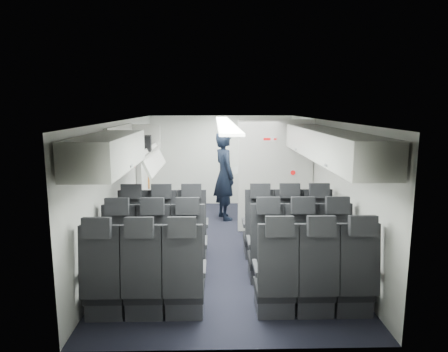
{
  "coord_description": "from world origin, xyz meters",
  "views": [
    {
      "loc": [
        -0.18,
        -6.6,
        2.39
      ],
      "look_at": [
        0.0,
        0.4,
        1.15
      ],
      "focal_mm": 32.0,
      "sensor_mm": 36.0,
      "label": 1
    }
  ],
  "objects_px": {
    "flight_attendant": "(225,176)",
    "boarding_door": "(143,176)",
    "carry_on_bag": "(138,144)",
    "galley_unit": "(262,167)",
    "seat_row_rear": "(230,282)",
    "seat_row_mid": "(227,253)",
    "seat_row_front": "(225,233)"
  },
  "relations": [
    {
      "from": "seat_row_front",
      "to": "seat_row_mid",
      "type": "xyz_separation_m",
      "value": [
        0.0,
        -0.9,
        0.0
      ]
    },
    {
      "from": "carry_on_bag",
      "to": "seat_row_rear",
      "type": "bearing_deg",
      "value": -61.02
    },
    {
      "from": "flight_attendant",
      "to": "boarding_door",
      "type": "bearing_deg",
      "value": 75.92
    },
    {
      "from": "galley_unit",
      "to": "carry_on_bag",
      "type": "relative_size",
      "value": 4.56
    },
    {
      "from": "galley_unit",
      "to": "carry_on_bag",
      "type": "distance_m",
      "value": 3.91
    },
    {
      "from": "seat_row_front",
      "to": "seat_row_rear",
      "type": "distance_m",
      "value": 1.8
    },
    {
      "from": "boarding_door",
      "to": "carry_on_bag",
      "type": "bearing_deg",
      "value": -81.98
    },
    {
      "from": "seat_row_rear",
      "to": "boarding_door",
      "type": "height_order",
      "value": "boarding_door"
    },
    {
      "from": "seat_row_mid",
      "to": "seat_row_rear",
      "type": "relative_size",
      "value": 1.0
    },
    {
      "from": "seat_row_front",
      "to": "boarding_door",
      "type": "xyz_separation_m",
      "value": [
        -1.64,
        2.09,
        0.55
      ]
    },
    {
      "from": "seat_row_front",
      "to": "boarding_door",
      "type": "relative_size",
      "value": 1.79
    },
    {
      "from": "seat_row_mid",
      "to": "seat_row_rear",
      "type": "height_order",
      "value": "same"
    },
    {
      "from": "boarding_door",
      "to": "flight_attendant",
      "type": "xyz_separation_m",
      "value": [
        1.68,
        0.13,
        -0.02
      ]
    },
    {
      "from": "seat_row_mid",
      "to": "carry_on_bag",
      "type": "relative_size",
      "value": 8.0
    },
    {
      "from": "boarding_door",
      "to": "flight_attendant",
      "type": "height_order",
      "value": "boarding_door"
    },
    {
      "from": "flight_attendant",
      "to": "galley_unit",
      "type": "bearing_deg",
      "value": -59.52
    },
    {
      "from": "seat_row_front",
      "to": "carry_on_bag",
      "type": "relative_size",
      "value": 8.0
    },
    {
      "from": "flight_attendant",
      "to": "carry_on_bag",
      "type": "xyz_separation_m",
      "value": [
        -1.42,
        -1.98,
        0.87
      ]
    },
    {
      "from": "seat_row_rear",
      "to": "flight_attendant",
      "type": "height_order",
      "value": "flight_attendant"
    },
    {
      "from": "seat_row_front",
      "to": "seat_row_mid",
      "type": "relative_size",
      "value": 1.0
    },
    {
      "from": "seat_row_mid",
      "to": "carry_on_bag",
      "type": "distance_m",
      "value": 2.26
    },
    {
      "from": "seat_row_front",
      "to": "seat_row_mid",
      "type": "height_order",
      "value": "same"
    },
    {
      "from": "galley_unit",
      "to": "flight_attendant",
      "type": "distance_m",
      "value": 1.38
    },
    {
      "from": "seat_row_rear",
      "to": "carry_on_bag",
      "type": "bearing_deg",
      "value": 124.15
    },
    {
      "from": "galley_unit",
      "to": "flight_attendant",
      "type": "height_order",
      "value": "galley_unit"
    },
    {
      "from": "flight_attendant",
      "to": "carry_on_bag",
      "type": "height_order",
      "value": "carry_on_bag"
    },
    {
      "from": "carry_on_bag",
      "to": "seat_row_front",
      "type": "bearing_deg",
      "value": -14.68
    },
    {
      "from": "seat_row_rear",
      "to": "galley_unit",
      "type": "bearing_deg",
      "value": 79.35
    },
    {
      "from": "boarding_door",
      "to": "carry_on_bag",
      "type": "height_order",
      "value": "carry_on_bag"
    },
    {
      "from": "seat_row_mid",
      "to": "flight_attendant",
      "type": "bearing_deg",
      "value": 89.16
    },
    {
      "from": "flight_attendant",
      "to": "seat_row_rear",
      "type": "bearing_deg",
      "value": 160.89
    },
    {
      "from": "flight_attendant",
      "to": "seat_row_mid",
      "type": "bearing_deg",
      "value": 160.7
    }
  ]
}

